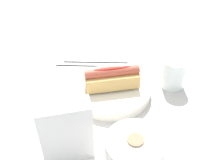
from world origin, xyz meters
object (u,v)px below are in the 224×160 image
at_px(napkin_box, 66,131).
at_px(chopstick_far, 96,62).
at_px(hotdog_front, 112,78).
at_px(water_glass, 173,74).
at_px(chopstick_near, 88,66).
at_px(serving_bowl, 112,90).

distance_m(napkin_box, chopstick_far, 0.39).
relative_size(hotdog_front, napkin_box, 1.05).
bearing_deg(hotdog_front, water_glass, 171.08).
bearing_deg(chopstick_far, water_glass, 153.62).
xyz_separation_m(hotdog_front, chopstick_far, (-0.01, -0.18, -0.06)).
height_order(water_glass, chopstick_near, water_glass).
height_order(hotdog_front, chopstick_near, hotdog_front).
height_order(serving_bowl, chopstick_near, serving_bowl).
xyz_separation_m(hotdog_front, water_glass, (-0.18, 0.03, -0.02)).
height_order(serving_bowl, water_glass, water_glass).
relative_size(water_glass, napkin_box, 0.60).
bearing_deg(napkin_box, hotdog_front, -127.91).
bearing_deg(water_glass, serving_bowl, -8.92).
bearing_deg(hotdog_front, chopstick_far, -93.24).
bearing_deg(napkin_box, water_glass, -151.17).
relative_size(water_glass, chopstick_far, 0.41).
relative_size(water_glass, chopstick_near, 0.41).
height_order(water_glass, napkin_box, napkin_box).
bearing_deg(chopstick_far, napkin_box, 85.50).
distance_m(serving_bowl, hotdog_front, 0.04).
xyz_separation_m(napkin_box, chopstick_far, (-0.18, -0.33, -0.07)).
bearing_deg(chopstick_far, chopstick_near, 45.15).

